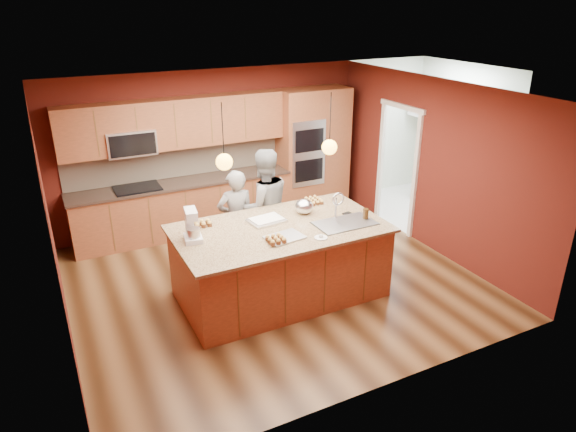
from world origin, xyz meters
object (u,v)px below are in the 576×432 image
person_left (236,220)px  stand_mixer (192,227)px  island (281,261)px  mixing_bowl (304,206)px  person_right (264,207)px

person_left → stand_mixer: bearing=49.4°
island → mixing_bowl: bearing=29.4°
island → person_left: size_ratio=1.80×
person_right → stand_mixer: size_ratio=4.42×
island → stand_mixer: bearing=173.1°
island → person_left: (-0.24, 1.02, 0.25)m
person_left → stand_mixer: person_left is taller
island → person_right: person_right is taller
island → person_left: bearing=103.1°
person_left → person_right: person_right is taller
person_right → island: bearing=81.5°
person_right → stand_mixer: 1.65m
person_left → stand_mixer: 1.34m
person_right → stand_mixer: person_right is taller
person_left → person_right: 0.47m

